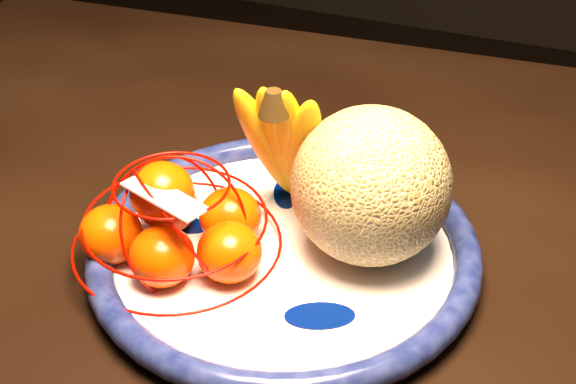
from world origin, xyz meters
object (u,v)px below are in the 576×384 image
(cantaloupe, at_px, (371,186))
(banana_bunch, at_px, (285,139))
(dining_table, at_px, (451,339))
(fruit_bowl, at_px, (284,249))
(mandarin_bag, at_px, (177,226))

(cantaloupe, height_order, banana_bunch, banana_bunch)
(dining_table, height_order, banana_bunch, banana_bunch)
(fruit_bowl, relative_size, banana_bunch, 2.25)
(cantaloupe, distance_m, mandarin_bag, 0.17)
(fruit_bowl, bearing_deg, mandarin_bag, -155.13)
(banana_bunch, bearing_deg, dining_table, -8.77)
(mandarin_bag, bearing_deg, cantaloupe, 23.90)
(fruit_bowl, distance_m, cantaloupe, 0.10)
(banana_bunch, distance_m, mandarin_bag, 0.12)
(dining_table, xyz_separation_m, cantaloupe, (-0.08, -0.01, 0.16))
(banana_bunch, bearing_deg, cantaloupe, -20.31)
(banana_bunch, xyz_separation_m, mandarin_bag, (-0.06, -0.09, -0.05))
(dining_table, relative_size, cantaloupe, 11.27)
(fruit_bowl, distance_m, banana_bunch, 0.10)
(cantaloupe, relative_size, mandarin_bag, 0.74)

